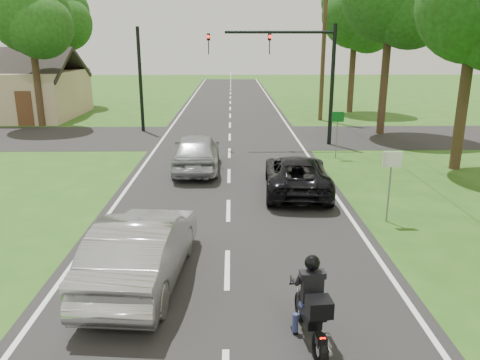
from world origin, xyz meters
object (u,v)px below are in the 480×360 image
silver_suv (197,152)px  traffic_signal (296,63)px  dark_suv (297,174)px  sign_green (338,123)px  silver_sedan (142,248)px  motorcycle_rider (312,310)px  utility_pole_far (324,43)px  sign_white (391,169)px

silver_suv → traffic_signal: traffic_signal is taller
dark_suv → sign_green: bearing=-112.6°
silver_suv → traffic_signal: 7.68m
dark_suv → silver_sedan: (-4.24, -6.41, 0.12)m
motorcycle_rider → silver_suv: 12.07m
traffic_signal → motorcycle_rider: bearing=-96.3°
silver_sedan → utility_pole_far: size_ratio=0.47×
utility_pole_far → sign_green: (-1.30, -11.02, -3.49)m
motorcycle_rider → sign_green: bearing=70.6°
dark_suv → sign_white: 3.83m
dark_suv → silver_sedan: size_ratio=1.00×
silver_sedan → sign_white: 7.46m
traffic_signal → sign_green: 4.24m
silver_sedan → sign_green: size_ratio=2.21×
silver_suv → sign_green: size_ratio=2.16×
silver_suv → sign_white: size_ratio=2.16×
silver_suv → sign_white: bearing=134.8°
utility_pole_far → silver_sedan: bearing=-109.7°
silver_sedan → sign_green: (6.74, 11.49, 0.81)m
motorcycle_rider → traffic_signal: (1.86, 16.83, 3.47)m
traffic_signal → silver_sedan: bearing=-109.6°
silver_suv → sign_white: sign_white is taller
silver_sedan → silver_suv: silver_suv is taller
dark_suv → silver_sedan: bearing=60.1°
dark_suv → sign_green: size_ratio=2.20×
silver_sedan → traffic_signal: (5.18, 14.51, 3.35)m
silver_suv → traffic_signal: bearing=-133.3°
silver_sedan → traffic_signal: 15.77m
silver_sedan → sign_green: sign_green is taller
traffic_signal → utility_pole_far: bearing=70.3°
motorcycle_rider → utility_pole_far: utility_pole_far is taller
sign_white → silver_suv: bearing=135.5°
motorcycle_rider → silver_sedan: 4.05m
traffic_signal → dark_suv: bearing=-96.6°
silver_suv → sign_green: bearing=-162.3°
dark_suv → utility_pole_far: utility_pole_far is taller
silver_sedan → silver_suv: 9.43m
utility_pole_far → sign_white: utility_pole_far is taller
utility_pole_far → sign_green: utility_pole_far is taller
motorcycle_rider → silver_sedan: bearing=139.5°
dark_suv → silver_suv: bearing=-35.3°
sign_white → silver_sedan: bearing=-151.9°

